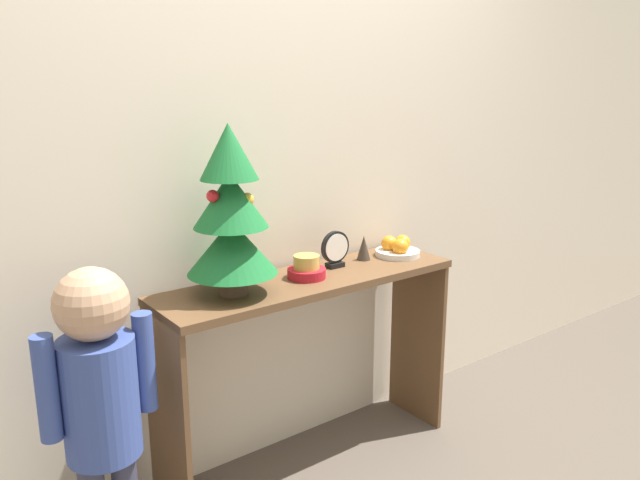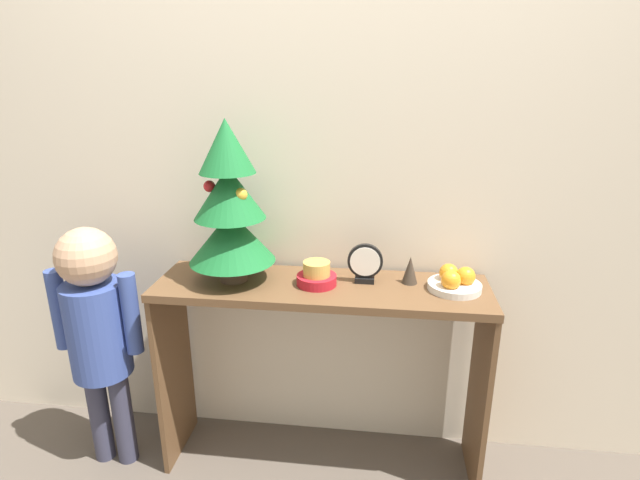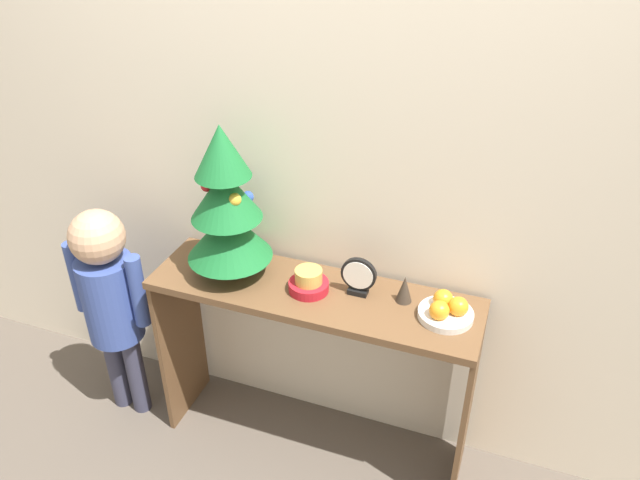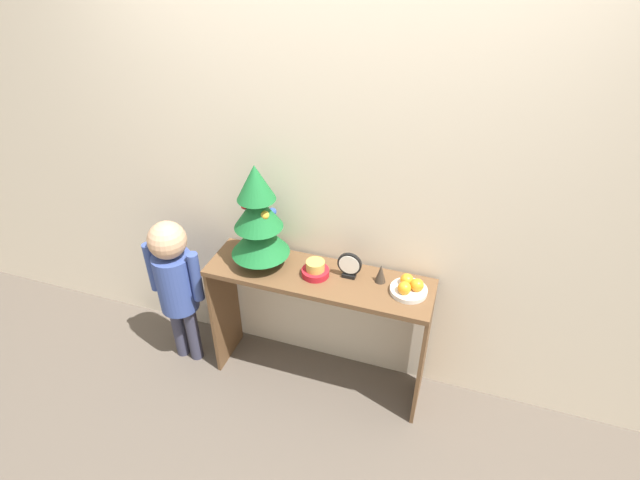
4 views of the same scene
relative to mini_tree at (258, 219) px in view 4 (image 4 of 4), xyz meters
name	(u,v)px [view 4 (image 4 of 4)]	position (x,y,z in m)	size (l,w,h in m)	color
ground_plane	(309,397)	(0.33, -0.18, -1.08)	(12.00, 12.00, 0.00)	brown
back_wall	(332,182)	(0.33, 0.21, 0.17)	(7.00, 0.05, 2.50)	beige
console_table	(318,301)	(0.33, 0.00, -0.47)	(1.24, 0.35, 0.80)	brown
mini_tree	(258,219)	(0.00, 0.00, 0.00)	(0.32, 0.32, 0.60)	#4C3828
fruit_bowl	(409,287)	(0.81, 0.01, -0.25)	(0.19, 0.19, 0.08)	silver
singing_bowl	(315,270)	(0.32, -0.01, -0.25)	(0.15, 0.15, 0.09)	#AD1923
desk_clock	(349,266)	(0.49, 0.04, -0.21)	(0.13, 0.04, 0.15)	black
figurine	(381,273)	(0.66, 0.05, -0.23)	(0.06, 0.06, 0.10)	#382D23
child_figure	(175,278)	(-0.52, -0.10, -0.45)	(0.35, 0.23, 1.01)	#38384C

